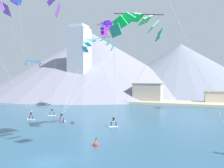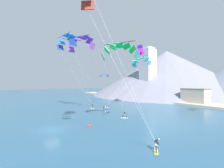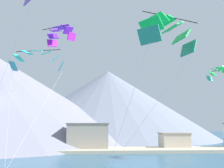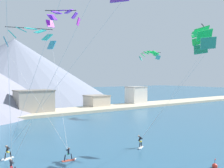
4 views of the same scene
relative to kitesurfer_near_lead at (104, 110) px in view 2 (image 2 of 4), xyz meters
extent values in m
plane|color=#2D5B7A|center=(9.54, -17.02, -0.45)|extent=(400.00, 400.00, 0.00)
cube|color=#E54C33|center=(-0.22, 0.05, -0.42)|extent=(1.48, 0.59, 0.07)
cylinder|color=black|center=(-0.62, 0.09, -0.04)|extent=(0.24, 0.14, 0.69)
cylinder|color=black|center=(0.17, 0.01, -0.04)|extent=(0.24, 0.14, 0.69)
cube|color=#33B266|center=(-0.22, 0.05, 0.34)|extent=(0.25, 0.31, 0.12)
cylinder|color=black|center=(-0.23, -0.03, 0.65)|extent=(0.24, 0.40, 0.59)
cylinder|color=black|center=(-0.33, 0.08, 0.82)|extent=(0.13, 0.50, 0.38)
cylinder|color=black|center=(-0.11, 0.05, 0.82)|extent=(0.13, 0.50, 0.38)
cylinder|color=black|center=(-0.20, 0.24, 0.79)|extent=(0.52, 0.09, 0.03)
sphere|color=brown|center=(-0.25, -0.16, 1.02)|extent=(0.21, 0.21, 0.21)
cone|color=white|center=(0.64, -0.04, -0.35)|extent=(0.34, 0.39, 0.36)
cube|color=white|center=(-5.65, 4.74, -0.42)|extent=(1.46, 1.12, 0.07)
cylinder|color=black|center=(-5.31, 4.94, -0.04)|extent=(0.25, 0.22, 0.69)
cylinder|color=black|center=(-5.99, 4.53, -0.04)|extent=(0.25, 0.22, 0.69)
cube|color=yellow|center=(-5.65, 4.74, 0.34)|extent=(0.34, 0.36, 0.12)
cylinder|color=black|center=(-5.70, 4.82, 0.65)|extent=(0.38, 0.45, 0.59)
cylinder|color=black|center=(-5.55, 4.79, 0.82)|extent=(0.32, 0.46, 0.38)
cylinder|color=black|center=(-5.74, 4.68, 0.82)|extent=(0.32, 0.46, 0.38)
cylinder|color=black|center=(-5.55, 4.58, 0.79)|extent=(0.46, 0.30, 0.03)
sphere|color=tan|center=(-5.78, 4.95, 1.00)|extent=(0.21, 0.21, 0.21)
cone|color=white|center=(-6.39, 4.29, -0.35)|extent=(0.44, 0.46, 0.36)
cube|color=white|center=(-6.50, -0.53, -0.42)|extent=(1.46, 0.49, 0.07)
cylinder|color=#231E28|center=(-6.11, -0.52, -0.05)|extent=(0.23, 0.12, 0.68)
cylinder|color=#231E28|center=(-6.90, -0.55, -0.05)|extent=(0.23, 0.12, 0.68)
cube|color=red|center=(-6.50, -0.53, 0.33)|extent=(0.23, 0.29, 0.12)
cylinder|color=#231E28|center=(-6.50, -0.47, 0.64)|extent=(0.21, 0.35, 0.58)
cylinder|color=#231E28|center=(-6.39, -0.56, 0.80)|extent=(0.09, 0.49, 0.38)
cylinder|color=#231E28|center=(-6.61, -0.57, 0.80)|extent=(0.09, 0.49, 0.38)
cylinder|color=black|center=(-6.49, -0.75, 0.78)|extent=(0.52, 0.05, 0.03)
sphere|color=tan|center=(-6.51, -0.37, 1.01)|extent=(0.21, 0.21, 0.21)
cone|color=white|center=(-7.37, -0.57, -0.35)|extent=(0.31, 0.37, 0.36)
cube|color=white|center=(10.00, -0.75, -0.42)|extent=(1.44, 1.18, 0.07)
cylinder|color=black|center=(10.33, -0.53, -0.01)|extent=(0.27, 0.24, 0.75)
cylinder|color=black|center=(9.68, -0.98, -0.01)|extent=(0.27, 0.24, 0.75)
cube|color=yellow|center=(10.00, -0.75, 0.39)|extent=(0.37, 0.39, 0.12)
cylinder|color=black|center=(9.94, -0.66, 0.73)|extent=(0.44, 0.50, 0.64)
cylinder|color=black|center=(10.10, -0.67, 0.91)|extent=(0.37, 0.49, 0.41)
cylinder|color=black|center=(9.90, -0.81, 0.91)|extent=(0.37, 0.49, 0.41)
cylinder|color=black|center=(10.10, -0.89, 0.88)|extent=(0.45, 0.32, 0.03)
sphere|color=tan|center=(9.84, -0.52, 1.11)|extent=(0.23, 0.23, 0.23)
cone|color=white|center=(9.29, -1.25, -0.35)|extent=(0.45, 0.47, 0.36)
cube|color=yellow|center=(25.63, -9.04, -0.42)|extent=(1.29, 1.36, 0.07)
cylinder|color=#231E28|center=(25.89, -9.33, -0.02)|extent=(0.26, 0.26, 0.74)
cylinder|color=#231E28|center=(25.36, -8.75, -0.02)|extent=(0.26, 0.26, 0.74)
cube|color=white|center=(25.63, -9.04, 0.38)|extent=(0.39, 0.38, 0.12)
cylinder|color=#231E28|center=(25.72, -8.96, 0.72)|extent=(0.49, 0.47, 0.62)
cylinder|color=#231E28|center=(25.72, -9.11, 0.90)|extent=(0.45, 0.42, 0.41)
cylinder|color=#231E28|center=(25.56, -8.94, 0.90)|extent=(0.45, 0.42, 0.41)
cylinder|color=black|center=(25.51, -9.15, 0.87)|extent=(0.37, 0.41, 0.03)
sphere|color=beige|center=(25.85, -8.83, 1.09)|extent=(0.23, 0.23, 0.23)
cone|color=white|center=(25.04, -8.39, -0.35)|extent=(0.47, 0.46, 0.36)
cube|color=#40A3BE|center=(-3.42, 15.39, 14.54)|extent=(1.18, 1.72, 1.67)
cube|color=#26DFC8|center=(-2.56, 15.06, 15.76)|extent=(1.56, 1.74, 1.50)
cube|color=#26DFC8|center=(-1.28, 14.82, 16.58)|extent=(1.73, 1.75, 1.10)
cube|color=#26DFC8|center=(0.22, 14.70, 16.86)|extent=(1.64, 1.76, 0.54)
cube|color=#26DFC8|center=(1.72, 14.73, 16.58)|extent=(1.63, 1.76, 1.10)
cube|color=#26DFC8|center=(3.01, 14.89, 15.76)|extent=(1.46, 1.75, 1.50)
cube|color=#40A3BE|center=(3.89, 15.17, 14.54)|extent=(1.08, 1.74, 1.67)
cylinder|color=black|center=(0.24, 15.46, 17.05)|extent=(7.15, 2.11, 0.10)
cylinder|color=silver|center=(-1.93, 7.90, 7.31)|extent=(3.47, 15.36, 13.06)
cylinder|color=silver|center=(1.96, 7.79, 7.31)|extent=(4.37, 15.13, 13.06)
cube|color=purple|center=(2.95, -5.58, 17.38)|extent=(1.59, 2.10, 1.74)
cube|color=#6025C9|center=(2.26, -6.04, 18.81)|extent=(2.10, 2.36, 1.50)
cube|color=#6025C9|center=(1.07, -6.66, 19.79)|extent=(2.39, 2.54, 1.00)
cube|color=#6025C9|center=(-0.40, -7.34, 20.13)|extent=(2.42, 2.61, 0.33)
cube|color=#6025C9|center=(-1.89, -7.95, 19.79)|extent=(2.24, 2.58, 1.00)
cube|color=#6025C9|center=(-3.16, -8.40, 18.81)|extent=(1.83, 2.46, 1.50)
cube|color=purple|center=(-3.96, -8.59, 17.38)|extent=(1.23, 2.23, 1.74)
cylinder|color=black|center=(-0.02, -8.20, 20.04)|extent=(6.57, 3.73, 0.10)
cylinder|color=silver|center=(-1.25, -0.43, 8.68)|extent=(8.66, 10.07, 15.79)
cylinder|color=silver|center=(-4.85, -2.00, 8.68)|extent=(1.44, 13.19, 15.79)
cube|color=#2A41AB|center=(-1.30, -9.06, 18.66)|extent=(1.00, 2.07, 1.63)
cube|color=blue|center=(-2.17, -9.18, 20.03)|extent=(1.54, 2.16, 1.32)
cube|color=blue|center=(-3.50, -9.38, 20.96)|extent=(1.89, 2.21, 0.79)
cube|color=blue|center=(-5.07, -9.62, 21.28)|extent=(1.98, 2.22, 0.14)
cube|color=blue|center=(-6.65, -9.87, 20.96)|extent=(1.90, 2.21, 0.79)
cube|color=blue|center=(-7.98, -10.09, 20.03)|extent=(1.57, 2.15, 1.32)
cube|color=#2A41AB|center=(-8.84, -10.24, 18.66)|extent=(1.04, 2.07, 1.63)
cylinder|color=black|center=(-4.94, -10.51, 21.29)|extent=(7.58, 1.20, 0.10)
cylinder|color=silver|center=(-3.79, -4.89, 9.32)|extent=(5.43, 8.33, 17.10)
cylinder|color=silver|center=(-7.77, -5.51, 9.32)|extent=(2.58, 9.57, 17.10)
cube|color=#2C9272|center=(17.69, -4.51, 12.93)|extent=(1.31, 2.01, 1.51)
cube|color=#17D151|center=(16.95, -4.77, 13.97)|extent=(1.70, 2.21, 1.42)
cube|color=#17D151|center=(16.00, -5.36, 14.67)|extent=(2.02, 2.28, 1.11)
cube|color=#17D151|center=(15.00, -6.18, 14.92)|extent=(2.21, 2.23, 0.64)
cube|color=#17D151|center=(14.11, -7.10, 14.67)|extent=(2.26, 2.05, 1.11)
cube|color=#17D151|center=(13.45, -8.00, 13.97)|extent=(2.20, 1.76, 1.42)
cube|color=#2C9272|center=(13.12, -8.72, 12.93)|extent=(1.97, 1.40, 1.51)
cylinder|color=black|center=(15.53, -6.75, 15.16)|extent=(5.67, 2.84, 0.10)
cylinder|color=silver|center=(14.02, -2.70, 6.60)|extent=(7.89, 3.66, 11.45)
cylinder|color=silver|center=(11.60, -4.93, 6.60)|extent=(3.04, 8.13, 11.45)
cube|color=maroon|center=(18.27, -14.44, 18.58)|extent=(1.60, 1.78, 1.61)
cylinder|color=silver|center=(25.05, -13.62, 9.35)|extent=(0.96, 9.00, 16.98)
cylinder|color=silver|center=(21.83, -11.71, 9.35)|extent=(7.40, 5.18, 16.98)
cube|color=#C024C8|center=(5.83, 9.03, 17.63)|extent=(1.20, 1.51, 1.24)
cube|color=#7C29E7|center=(5.32, 9.28, 18.58)|extent=(1.51, 1.77, 1.19)
cube|color=#7C29E7|center=(4.64, 9.86, 19.22)|extent=(1.75, 1.87, 0.93)
cube|color=#7C29E7|center=(3.92, 10.66, 19.45)|extent=(1.89, 1.83, 0.50)
cube|color=#7C29E7|center=(3.30, 11.54, 19.22)|extent=(1.90, 1.66, 0.93)
cube|color=#7C29E7|center=(2.88, 12.33, 18.58)|extent=(1.82, 1.36, 1.19)
cube|color=#C024C8|center=(2.75, 12.88, 17.63)|extent=(1.61, 0.98, 1.24)
cylinder|color=black|center=(3.41, 10.25, 19.28)|extent=(3.95, 2.98, 0.10)
cube|color=#17159F|center=(-15.41, 8.06, 10.70)|extent=(0.93, 0.95, 0.65)
cube|color=#1588D9|center=(-15.09, 8.34, 11.17)|extent=(1.02, 1.04, 0.55)
cube|color=#1588D9|center=(-14.65, 8.69, 11.46)|extent=(1.06, 1.09, 0.38)
cube|color=#1588D9|center=(-14.16, 9.07, 11.57)|extent=(1.05, 1.10, 0.18)
cube|color=#1588D9|center=(-13.66, 9.43, 11.46)|extent=(1.04, 1.10, 0.38)
cube|color=#1588D9|center=(-13.20, 9.75, 11.17)|extent=(0.97, 1.07, 0.55)
cube|color=#17159F|center=(-12.83, 9.98, 10.70)|extent=(0.86, 1.00, 0.65)
cylinder|color=black|center=(-14.39, 9.38, 11.54)|extent=(2.60, 2.25, 0.10)
sphere|color=red|center=(11.46, -10.75, -0.30)|extent=(0.56, 0.56, 0.56)
cylinder|color=black|center=(11.46, -10.75, 0.20)|extent=(0.04, 0.04, 0.44)
cube|color=red|center=(11.55, -10.75, 0.38)|extent=(0.18, 0.01, 0.12)
cube|color=beige|center=(9.54, 35.86, -0.10)|extent=(180.00, 10.00, 0.70)
cube|color=silver|center=(-14.21, 40.52, 1.86)|extent=(9.18, 6.89, 4.63)
cube|color=#9D9992|center=(-14.21, 40.52, 4.33)|extent=(9.55, 7.16, 0.30)
cube|color=#A89E8E|center=(7.98, 37.68, 2.52)|extent=(8.96, 6.11, 5.95)
cube|color=slate|center=(7.98, 37.68, 5.65)|extent=(9.32, 6.36, 0.30)
cube|color=#A8ADB7|center=(-18.98, 40.65, 13.03)|extent=(7.00, 7.00, 26.96)
cube|color=silver|center=(-18.98, 40.65, 27.11)|extent=(5.60, 5.60, 1.20)
cone|color=gray|center=(-29.28, 73.04, 15.64)|extent=(107.61, 107.61, 32.18)
camera|label=1|loc=(21.83, -33.26, 7.13)|focal=35.00mm
camera|label=2|loc=(37.12, -23.71, 7.73)|focal=24.00mm
camera|label=3|loc=(8.34, -32.90, 5.93)|focal=50.00mm
camera|label=4|loc=(-12.32, -25.71, 9.02)|focal=40.00mm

